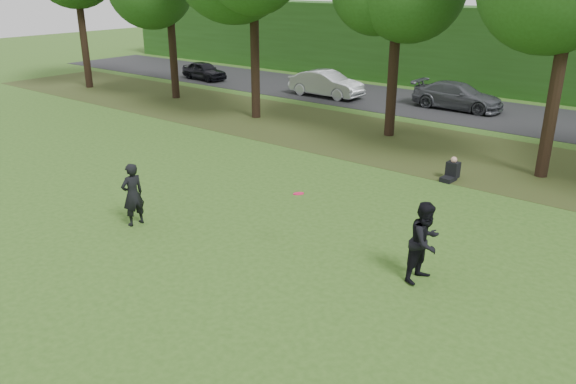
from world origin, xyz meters
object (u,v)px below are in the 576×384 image
Objects in this scene: player_left at (133,195)px; player_right at (425,242)px; frisbee at (298,194)px; seated_person at (452,171)px.

player_left is 0.95× the size of player_right.
player_left is 8.18m from player_right.
player_right is 5.48× the size of frisbee.
player_right reaches higher than seated_person.
seated_person is at bearing 25.89° from player_right.
seated_person is at bearing 84.15° from frisbee.
player_left reaches higher than frisbee.
seated_person is (0.80, 7.83, -1.35)m from frisbee.
player_right is 7.45m from seated_person.
player_right is at bearing 13.97° from frisbee.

